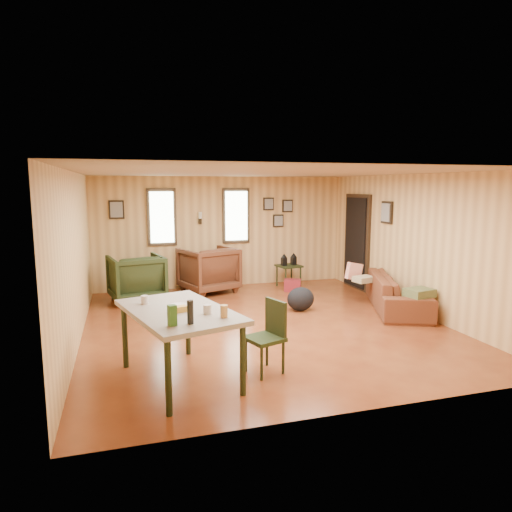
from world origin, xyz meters
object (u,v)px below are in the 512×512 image
at_px(sofa, 398,287).
at_px(side_table, 289,264).
at_px(end_table, 146,275).
at_px(dining_table, 179,316).
at_px(recliner_brown, 208,267).
at_px(recliner_green, 136,276).

height_order(sofa, side_table, sofa).
bearing_deg(end_table, dining_table, -88.21).
distance_m(sofa, recliner_brown, 3.79).
bearing_deg(dining_table, end_table, 75.97).
relative_size(recliner_green, end_table, 1.51).
relative_size(sofa, dining_table, 1.15).
height_order(recliner_brown, dining_table, dining_table).
height_order(recliner_brown, recliner_green, recliner_brown).
relative_size(end_table, side_table, 0.87).
distance_m(side_table, dining_table, 5.13).
bearing_deg(sofa, recliner_green, 88.89).
height_order(recliner_green, dining_table, dining_table).
xyz_separation_m(recliner_brown, recliner_green, (-1.47, -0.36, -0.03)).
xyz_separation_m(side_table, dining_table, (-2.89, -4.23, 0.25)).
distance_m(recliner_green, dining_table, 3.94).
distance_m(end_table, dining_table, 4.57).
xyz_separation_m(recliner_green, side_table, (3.24, 0.31, 0.02)).
bearing_deg(side_table, end_table, 173.86).
height_order(sofa, end_table, sofa).
bearing_deg(recliner_green, side_table, 173.67).
height_order(recliner_brown, end_table, recliner_brown).
bearing_deg(dining_table, sofa, 9.72).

